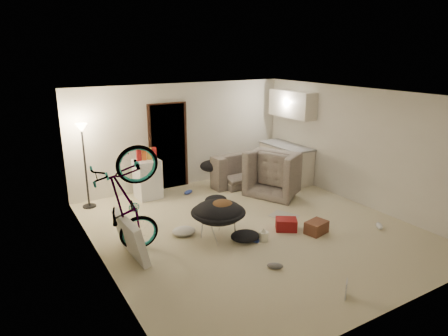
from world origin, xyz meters
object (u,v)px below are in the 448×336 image
mini_fridge (148,179)px  juicer (264,236)px  drink_case_b (286,224)px  drink_case_a (316,227)px  bicycle (129,227)px  kitchen_counter (285,163)px  tv_box (130,237)px  floor_lamp (83,148)px  sofa (244,169)px  armchair (280,176)px  saucer_chair (218,217)px

mini_fridge → juicer: (0.98, -3.10, -0.35)m
drink_case_b → drink_case_a: bearing=-10.9°
drink_case_b → bicycle: bearing=-157.8°
drink_case_a → mini_fridge: bearing=108.3°
kitchen_counter → juicer: bearing=-134.9°
tv_box → juicer: size_ratio=4.27×
bicycle → floor_lamp: bearing=10.1°
floor_lamp → mini_fridge: bearing=-4.4°
floor_lamp → sofa: bearing=-3.0°
drink_case_a → drink_case_b: 0.55m
sofa → armchair: size_ratio=1.75×
armchair → tv_box: armchair is taller
armchair → sofa: bearing=-12.0°
kitchen_counter → drink_case_b: (-1.92, -2.41, -0.33)m
bicycle → drink_case_a: bearing=-98.9°
bicycle → juicer: bicycle is taller
floor_lamp → kitchen_counter: 4.95m
mini_fridge → juicer: size_ratio=3.70×
bicycle → mini_fridge: size_ratio=2.13×
sofa → drink_case_a: sofa is taller
mini_fridge → drink_case_a: 3.91m
tv_box → drink_case_b: tv_box is taller
mini_fridge → saucer_chair: bearing=-84.2°
sofa → mini_fridge: bearing=-5.2°
sofa → drink_case_a: 3.30m
floor_lamp → sofa: size_ratio=0.88×
armchair → drink_case_b: bearing=119.3°
floor_lamp → drink_case_b: floor_lamp is taller
floor_lamp → drink_case_b: (2.91, -3.06, -1.20)m
sofa → tv_box: (-3.75, -2.35, 0.04)m
saucer_chair → drink_case_b: (1.26, -0.36, -0.30)m
kitchen_counter → drink_case_a: (-1.53, -2.80, -0.33)m
drink_case_a → floor_lamp: bearing=121.3°
kitchen_counter → saucer_chair: (-3.18, -2.06, -0.03)m
juicer → armchair: bearing=45.9°
kitchen_counter → bicycle: (-4.73, -1.84, 0.06)m
kitchen_counter → mini_fridge: (-3.53, 0.55, 0.01)m
floor_lamp → drink_case_b: size_ratio=4.72×
mini_fridge → floor_lamp: bearing=173.8°
floor_lamp → armchair: bearing=-17.6°
armchair → tv_box: size_ratio=1.14×
saucer_chair → drink_case_a: (1.65, -0.74, -0.29)m
kitchen_counter → saucer_chair: kitchen_counter is taller
tv_box → drink_case_a: 3.33m
mini_fridge → tv_box: bearing=-117.9°
mini_fridge → kitchen_counter: bearing=-10.7°
kitchen_counter → tv_box: size_ratio=1.45×
mini_fridge → drink_case_b: mini_fridge is taller
floor_lamp → drink_case_b: 4.39m
drink_case_b → juicer: (-0.62, -0.14, -0.01)m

